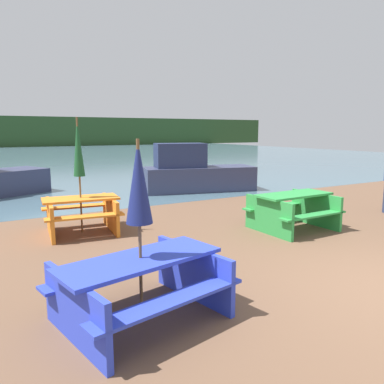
{
  "coord_description": "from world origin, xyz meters",
  "views": [
    {
      "loc": [
        -4.85,
        -2.55,
        2.12
      ],
      "look_at": [
        -1.01,
        4.14,
        0.85
      ],
      "focal_mm": 35.0,
      "sensor_mm": 36.0,
      "label": 1
    }
  ],
  "objects_px": {
    "picnic_table_green": "(293,208)",
    "picnic_table_orange": "(81,212)",
    "picnic_table_blue": "(141,282)",
    "umbrella_navy": "(139,183)",
    "boat": "(195,173)",
    "umbrella_darkgreen": "(78,148)"
  },
  "relations": [
    {
      "from": "picnic_table_blue",
      "to": "picnic_table_green",
      "type": "relative_size",
      "value": 1.22
    },
    {
      "from": "picnic_table_blue",
      "to": "picnic_table_orange",
      "type": "bearing_deg",
      "value": 85.66
    },
    {
      "from": "picnic_table_green",
      "to": "boat",
      "type": "relative_size",
      "value": 0.42
    },
    {
      "from": "picnic_table_green",
      "to": "boat",
      "type": "xyz_separation_m",
      "value": [
        0.81,
        5.58,
        0.15
      ]
    },
    {
      "from": "picnic_table_orange",
      "to": "umbrella_navy",
      "type": "height_order",
      "value": "umbrella_navy"
    },
    {
      "from": "picnic_table_blue",
      "to": "umbrella_navy",
      "type": "relative_size",
      "value": 1.02
    },
    {
      "from": "picnic_table_green",
      "to": "umbrella_darkgreen",
      "type": "height_order",
      "value": "umbrella_darkgreen"
    },
    {
      "from": "picnic_table_blue",
      "to": "umbrella_navy",
      "type": "distance_m",
      "value": 1.12
    },
    {
      "from": "boat",
      "to": "picnic_table_orange",
      "type": "bearing_deg",
      "value": -129.48
    },
    {
      "from": "umbrella_navy",
      "to": "boat",
      "type": "distance_m",
      "value": 9.22
    },
    {
      "from": "picnic_table_blue",
      "to": "picnic_table_green",
      "type": "height_order",
      "value": "picnic_table_green"
    },
    {
      "from": "picnic_table_orange",
      "to": "umbrella_darkgreen",
      "type": "bearing_deg",
      "value": 180.0
    },
    {
      "from": "picnic_table_blue",
      "to": "picnic_table_green",
      "type": "bearing_deg",
      "value": 24.91
    },
    {
      "from": "picnic_table_orange",
      "to": "umbrella_navy",
      "type": "distance_m",
      "value": 4.18
    },
    {
      "from": "picnic_table_orange",
      "to": "umbrella_darkgreen",
      "type": "distance_m",
      "value": 1.32
    },
    {
      "from": "picnic_table_orange",
      "to": "umbrella_darkgreen",
      "type": "height_order",
      "value": "umbrella_darkgreen"
    },
    {
      "from": "picnic_table_orange",
      "to": "umbrella_navy",
      "type": "bearing_deg",
      "value": -94.34
    },
    {
      "from": "picnic_table_blue",
      "to": "umbrella_darkgreen",
      "type": "bearing_deg",
      "value": 85.66
    },
    {
      "from": "picnic_table_green",
      "to": "umbrella_navy",
      "type": "distance_m",
      "value": 4.9
    },
    {
      "from": "picnic_table_orange",
      "to": "umbrella_navy",
      "type": "xyz_separation_m",
      "value": [
        -0.3,
        -4.02,
        1.11
      ]
    },
    {
      "from": "picnic_table_green",
      "to": "umbrella_navy",
      "type": "xyz_separation_m",
      "value": [
        -4.33,
        -2.01,
        1.09
      ]
    },
    {
      "from": "picnic_table_green",
      "to": "picnic_table_orange",
      "type": "xyz_separation_m",
      "value": [
        -4.03,
        2.01,
        -0.02
      ]
    }
  ]
}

